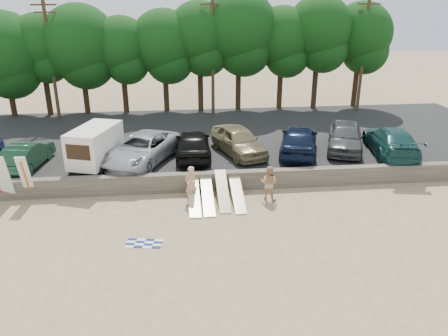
# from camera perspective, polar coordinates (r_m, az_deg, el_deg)

# --- Properties ---
(ground) EXTENTS (120.00, 120.00, 0.00)m
(ground) POSITION_cam_1_polar(r_m,az_deg,el_deg) (20.56, -3.29, -6.40)
(ground) COLOR tan
(ground) RESTS_ON ground
(seawall) EXTENTS (44.00, 0.50, 1.00)m
(seawall) POSITION_cam_1_polar(r_m,az_deg,el_deg) (23.04, -3.70, -1.79)
(seawall) COLOR #6B6356
(seawall) RESTS_ON ground
(parking_lot) EXTENTS (44.00, 14.50, 0.70)m
(parking_lot) POSITION_cam_1_polar(r_m,az_deg,el_deg) (30.11, -4.35, 3.63)
(parking_lot) COLOR #282828
(parking_lot) RESTS_ON ground
(treeline) EXTENTS (33.58, 6.65, 9.50)m
(treeline) POSITION_cam_1_polar(r_m,az_deg,el_deg) (35.73, -6.49, 16.38)
(treeline) COLOR #382616
(treeline) RESTS_ON parking_lot
(utility_poles) EXTENTS (25.80, 0.26, 9.00)m
(utility_poles) POSITION_cam_1_polar(r_m,az_deg,el_deg) (34.49, -1.50, 14.65)
(utility_poles) COLOR #473321
(utility_poles) RESTS_ON parking_lot
(box_trailer) EXTENTS (2.86, 3.94, 2.27)m
(box_trailer) POSITION_cam_1_polar(r_m,az_deg,el_deg) (25.05, -16.46, 2.89)
(box_trailer) COLOR white
(box_trailer) RESTS_ON parking_lot
(car_1) EXTENTS (2.07, 4.51, 1.43)m
(car_1) POSITION_cam_1_polar(r_m,az_deg,el_deg) (26.49, -24.39, 1.55)
(car_1) COLOR #133420
(car_1) RESTS_ON parking_lot
(car_2) EXTENTS (4.87, 6.40, 1.62)m
(car_2) POSITION_cam_1_polar(r_m,az_deg,el_deg) (25.26, -10.68, 2.47)
(car_2) COLOR #A5A4A9
(car_2) RESTS_ON parking_lot
(car_3) EXTENTS (2.12, 5.06, 1.71)m
(car_3) POSITION_cam_1_polar(r_m,az_deg,el_deg) (25.62, -4.06, 3.19)
(car_3) COLOR black
(car_3) RESTS_ON parking_lot
(car_4) EXTENTS (3.40, 5.27, 1.67)m
(car_4) POSITION_cam_1_polar(r_m,az_deg,el_deg) (26.19, 1.90, 3.60)
(car_4) COLOR olive
(car_4) RESTS_ON parking_lot
(car_5) EXTENTS (3.59, 5.69, 1.81)m
(car_5) POSITION_cam_1_polar(r_m,az_deg,el_deg) (26.52, 9.77, 3.68)
(car_5) COLOR black
(car_5) RESTS_ON parking_lot
(car_6) EXTENTS (3.67, 5.45, 1.72)m
(car_6) POSITION_cam_1_polar(r_m,az_deg,el_deg) (27.87, 15.56, 3.99)
(car_6) COLOR #424546
(car_6) RESTS_ON parking_lot
(car_7) EXTENTS (3.21, 5.99, 1.65)m
(car_7) POSITION_cam_1_polar(r_m,az_deg,el_deg) (28.02, 20.96, 3.34)
(car_7) COLOR #163F3F
(car_7) RESTS_ON parking_lot
(surfboard_upright_3) EXTENTS (0.55, 0.71, 2.54)m
(surfboard_upright_3) POSITION_cam_1_polar(r_m,az_deg,el_deg) (23.94, -26.65, -1.26)
(surfboard_upright_3) COLOR white
(surfboard_upright_3) RESTS_ON ground
(surfboard_upright_4) EXTENTS (0.50, 0.82, 2.51)m
(surfboard_upright_4) POSITION_cam_1_polar(r_m,az_deg,el_deg) (23.64, -24.43, -1.20)
(surfboard_upright_4) COLOR white
(surfboard_upright_4) RESTS_ON ground
(surfboard_low_0) EXTENTS (0.56, 2.93, 0.80)m
(surfboard_low_0) POSITION_cam_1_polar(r_m,az_deg,el_deg) (21.53, -3.93, -3.85)
(surfboard_low_0) COLOR #E0DC8D
(surfboard_low_0) RESTS_ON ground
(surfboard_low_1) EXTENTS (0.56, 2.92, 0.82)m
(surfboard_low_1) POSITION_cam_1_polar(r_m,az_deg,el_deg) (21.57, -2.16, -3.74)
(surfboard_low_1) COLOR #E0DC8D
(surfboard_low_1) RESTS_ON ground
(surfboard_low_2) EXTENTS (0.56, 2.82, 1.15)m
(surfboard_low_2) POSITION_cam_1_polar(r_m,az_deg,el_deg) (21.78, -0.18, -2.98)
(surfboard_low_2) COLOR #E0DC8D
(surfboard_low_2) RESTS_ON ground
(surfboard_low_3) EXTENTS (0.56, 2.92, 0.84)m
(surfboard_low_3) POSITION_cam_1_polar(r_m,az_deg,el_deg) (21.82, 1.77, -3.39)
(surfboard_low_3) COLOR #E0DC8D
(surfboard_low_3) RESTS_ON ground
(beachgoer_a) EXTENTS (0.83, 0.77, 1.90)m
(beachgoer_a) POSITION_cam_1_polar(r_m,az_deg,el_deg) (21.65, -4.37, -2.11)
(beachgoer_a) COLOR tan
(beachgoer_a) RESTS_ON ground
(beachgoer_b) EXTENTS (1.11, 1.05, 1.80)m
(beachgoer_b) POSITION_cam_1_polar(r_m,az_deg,el_deg) (21.96, 5.89, -1.95)
(beachgoer_b) COLOR tan
(beachgoer_b) RESTS_ON ground
(cooler) EXTENTS (0.46, 0.42, 0.32)m
(cooler) POSITION_cam_1_polar(r_m,az_deg,el_deg) (22.66, -2.37, -3.13)
(cooler) COLOR #217C47
(cooler) RESTS_ON ground
(gear_bag) EXTENTS (0.33, 0.28, 0.22)m
(gear_bag) POSITION_cam_1_polar(r_m,az_deg,el_deg) (22.17, -3.73, -3.90)
(gear_bag) COLOR #D64919
(gear_bag) RESTS_ON ground
(beach_towel) EXTENTS (1.72, 1.72, 0.00)m
(beach_towel) POSITION_cam_1_polar(r_m,az_deg,el_deg) (18.79, -10.38, -9.66)
(beach_towel) COLOR white
(beach_towel) RESTS_ON ground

